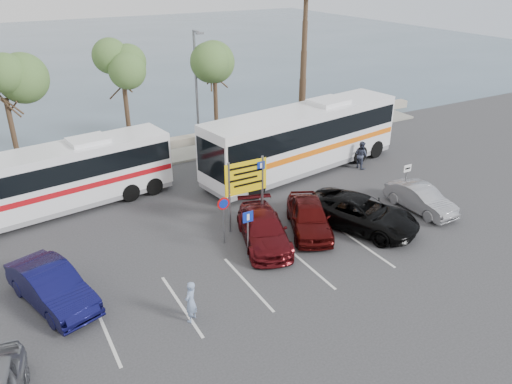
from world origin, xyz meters
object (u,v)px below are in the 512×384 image
car_silver_b (421,199)px  pedestrian_near (191,302)px  street_lamp_right (197,88)px  coach_bus_left (60,181)px  direction_sign (246,182)px  coach_bus_right (303,141)px  suv_black (361,213)px  pedestrian_far (361,155)px  car_blue (52,286)px  car_red (309,216)px  car_maroon (264,229)px

car_silver_b → pedestrian_near: 14.14m
street_lamp_right → coach_bus_left: 10.69m
direction_sign → pedestrian_near: direction_sign is taller
coach_bus_left → coach_bus_right: bearing=-6.8°
suv_black → car_silver_b: size_ratio=1.38×
coach_bus_left → suv_black: size_ratio=2.10×
car_silver_b → pedestrian_near: size_ratio=2.48×
street_lamp_right → pedestrian_far: size_ratio=4.55×
coach_bus_left → car_blue: bearing=-102.5°
car_blue → coach_bus_right: bearing=4.3°
street_lamp_right → car_red: size_ratio=1.76×
direction_sign → car_silver_b: bearing=-17.7°
suv_black → car_blue: bearing=151.9°
direction_sign → car_blue: 9.60m
pedestrian_near → pedestrian_far: size_ratio=0.94×
car_red → suv_black: (2.40, -0.96, 0.01)m
coach_bus_left → car_blue: size_ratio=2.52×
street_lamp_right → car_silver_b: (6.87, -13.16, -3.92)m
car_silver_b → pedestrian_near: pedestrian_near is taller
coach_bus_left → street_lamp_right: bearing=22.5°
coach_bus_right → pedestrian_far: coach_bus_right is taller
suv_black → pedestrian_far: bearing=25.8°
direction_sign → car_silver_b: 9.47m
coach_bus_left → car_silver_b: size_ratio=2.91×
direction_sign → coach_bus_right: coach_bus_right is taller
car_silver_b → pedestrian_far: size_ratio=2.32×
street_lamp_right → pedestrian_near: (-7.07, -15.52, -3.77)m
coach_bus_left → car_silver_b: 18.82m
coach_bus_right → suv_black: 7.72m
coach_bus_right → pedestrian_near: (-11.57, -9.92, -1.13)m
car_maroon → car_red: bearing=16.2°
car_maroon → car_red: size_ratio=1.07×
coach_bus_right → car_maroon: 9.22m
car_blue → car_red: bearing=-18.2°
car_maroon → street_lamp_right: bearing=98.5°
coach_bus_left → suv_black: (12.40, -9.12, -0.90)m
car_red → car_maroon: bearing=-156.5°
coach_bus_right → pedestrian_near: 15.29m
pedestrian_near → direction_sign: bearing=-173.3°
direction_sign → pedestrian_near: (-5.08, -5.20, -1.60)m
car_maroon → suv_black: size_ratio=0.86×
coach_bus_left → pedestrian_near: size_ratio=7.20×
car_silver_b → pedestrian_near: bearing=-171.1°
car_red → pedestrian_far: (7.50, 5.08, 0.10)m
coach_bus_left → car_silver_b: bearing=-29.4°
car_maroon → coach_bus_right: bearing=62.6°
direction_sign → car_maroon: direction_sign is taller
direction_sign → car_blue: (-9.30, -1.70, -1.65)m
coach_bus_right → car_blue: coach_bus_right is taller
car_red → car_blue: bearing=-155.1°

